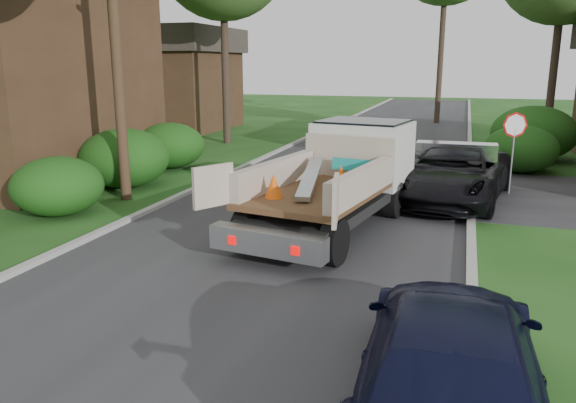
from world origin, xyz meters
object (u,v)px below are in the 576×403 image
Objects in this scene: stop_sign at (514,136)px; utility_pole at (114,13)px; house_left_far at (167,77)px; flatbed_truck at (346,169)px; black_pickup at (454,173)px; navy_suv at (450,356)px.

utility_pole reaches higher than stop_sign.
house_left_far is 1.12× the size of flatbed_truck.
black_pickup is 10.58m from navy_suv.
house_left_far is 22.41m from black_pickup.
black_pickup reaches higher than navy_suv.
utility_pole is 1.74× the size of black_pickup.
black_pickup is at bearing 60.13° from flatbed_truck.
flatbed_truck is 1.39× the size of navy_suv.
stop_sign reaches higher than navy_suv.
navy_suv is (2.74, -7.52, -0.61)m from flatbed_truck.
flatbed_truck is 1.17× the size of black_pickup.
black_pickup is at bearing -140.84° from stop_sign.
navy_suv is at bearing -60.13° from flatbed_truck.
house_left_far is at bearing -56.16° from navy_suv.
flatbed_truck is at bearing -133.50° from stop_sign.
utility_pole is 12.96m from navy_suv.
navy_suv is at bearing -79.45° from black_pickup.
utility_pole is at bearing -159.38° from stop_sign.
utility_pole is 1.48× the size of flatbed_truck.
house_left_far is (-18.70, 13.00, 1.27)m from stop_sign.
stop_sign is 12.02m from navy_suv.
utility_pole is 7.60m from flatbed_truck.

